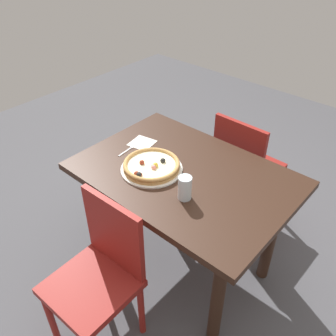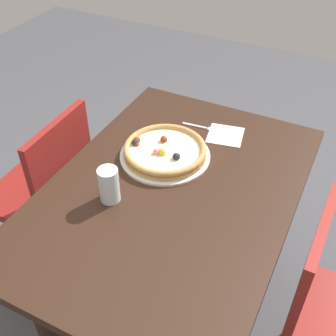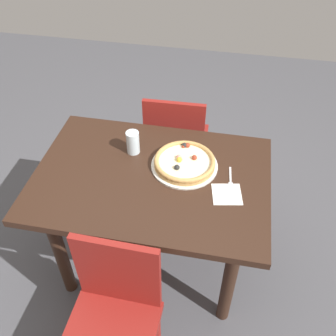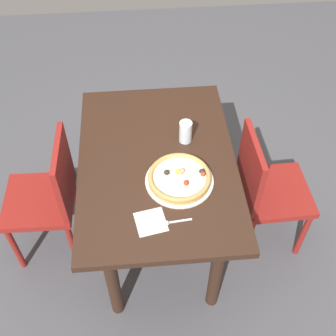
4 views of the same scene
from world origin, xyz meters
TOP-DOWN VIEW (x-y plane):
  - ground_plane at (0.00, 0.00)m, footprint 6.00×6.00m
  - dining_table at (0.00, 0.00)m, footprint 1.20×0.83m
  - chair_near at (-0.02, -0.63)m, footprint 0.41×0.41m
  - chair_far at (0.04, 0.63)m, footprint 0.41×0.41m
  - plate at (-0.15, -0.10)m, footprint 0.35×0.35m
  - pizza at (-0.15, -0.10)m, footprint 0.32×0.32m
  - fork at (-0.40, -0.04)m, footprint 0.03×0.17m
  - drinking_glass at (0.14, -0.17)m, footprint 0.07×0.07m
  - napkin at (-0.39, 0.06)m, footprint 0.16×0.16m

SIDE VIEW (x-z plane):
  - ground_plane at x=0.00m, z-range 0.00..0.00m
  - chair_near at x=-0.02m, z-range 0.04..0.93m
  - chair_far at x=0.04m, z-range 0.04..0.93m
  - dining_table at x=0.00m, z-range 0.26..1.03m
  - napkin at x=-0.39m, z-range 0.77..0.77m
  - fork at x=-0.40m, z-range 0.77..0.77m
  - plate at x=-0.15m, z-range 0.77..0.78m
  - pizza at x=-0.15m, z-range 0.78..0.82m
  - drinking_glass at x=0.14m, z-range 0.77..0.90m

